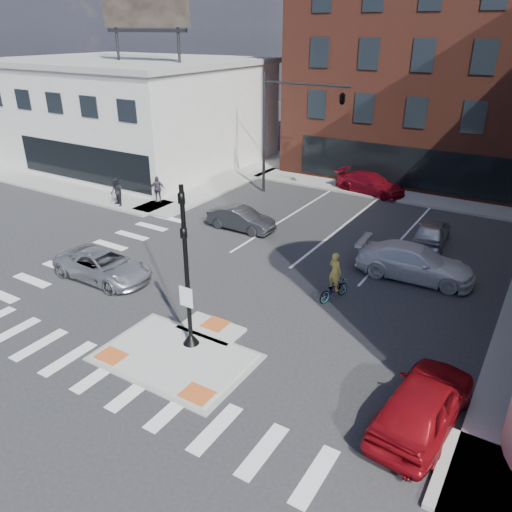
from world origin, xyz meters
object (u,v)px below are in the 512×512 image
Objects in this scene: bg_car_red at (370,183)px; pedestrian_b at (157,189)px; bg_car_dark at (241,219)px; silver_suv at (103,265)px; bg_car_silver at (432,232)px; red_sedan at (423,403)px; pedestrian_a at (117,192)px; cyclist at (334,284)px; white_pickup at (415,262)px.

pedestrian_b reaches higher than bg_car_red.
bg_car_dark is 2.33× the size of pedestrian_b.
bg_car_red reaches higher than bg_car_dark.
bg_car_silver reaches higher than silver_suv.
bg_car_silver is at bearing -71.64° from red_sedan.
cyclist is at bearing 7.05° from pedestrian_a.
cyclist is at bearing -121.16° from bg_car_dark.
bg_car_red is (-9.13, 20.71, -0.09)m from red_sedan.
white_pickup is 3.14× the size of pedestrian_b.
pedestrian_b is (-5.22, 9.47, 0.33)m from silver_suv.
silver_suv is at bearing 118.36° from white_pickup.
cyclist is at bearing -41.51° from red_sedan.
pedestrian_a is at bearing -160.98° from pedestrian_b.
bg_car_silver is 8.51m from cyclist.
bg_car_red reaches higher than silver_suv.
bg_car_silver is (-3.21, 13.81, -0.12)m from red_sedan.
bg_car_red is 2.92× the size of pedestrian_b.
white_pickup is 4.44m from bg_car_silver.
cyclist is (3.92, -15.16, 0.01)m from bg_car_red.
pedestrian_b is (-11.08, -9.50, 0.28)m from bg_car_red.
white_pickup is 18.97m from pedestrian_a.
pedestrian_b reaches higher than bg_car_dark.
white_pickup is at bearing -57.97° from silver_suv.
white_pickup is 1.31× the size of bg_car_silver.
silver_suv is 1.22× the size of bg_car_dark.
cyclist is at bearing -155.82° from bg_car_red.
pedestrian_a is (-18.97, -0.18, 0.28)m from white_pickup.
cyclist reaches higher than white_pickup.
red_sedan is at bearing -166.96° from white_pickup.
red_sedan is at bearing -96.84° from silver_suv.
bg_car_silver is (-0.34, 4.42, -0.08)m from white_pickup.
pedestrian_b is at bearing 70.31° from pedestrian_a.
white_pickup is at bearing -67.75° from red_sedan.
pedestrian_b reaches higher than white_pickup.
pedestrian_b is at bearing 140.29° from bg_car_red.
bg_car_silver is 1.87× the size of cyclist.
cyclist is 1.28× the size of pedestrian_b.
bg_car_silver is (9.80, 3.61, 0.04)m from bg_car_dark.
bg_car_silver is (11.78, 12.08, 0.02)m from silver_suv.
bg_car_silver is 2.39× the size of pedestrian_b.
red_sedan is at bearing -60.85° from pedestrian_b.
bg_car_dark is 2.18× the size of pedestrian_a.
pedestrian_b is at bearing 81.81° from bg_car_dark.
pedestrian_b is at bearing 80.10° from white_pickup.
bg_car_silver is at bearing -85.73° from cyclist.
pedestrian_b is (-20.21, 11.21, 0.19)m from red_sedan.
bg_car_silver is 19.19m from pedestrian_a.
cyclist reaches higher than pedestrian_b.
cyclist is at bearing 71.41° from bg_car_silver.
cyclist is at bearing 144.74° from white_pickup.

